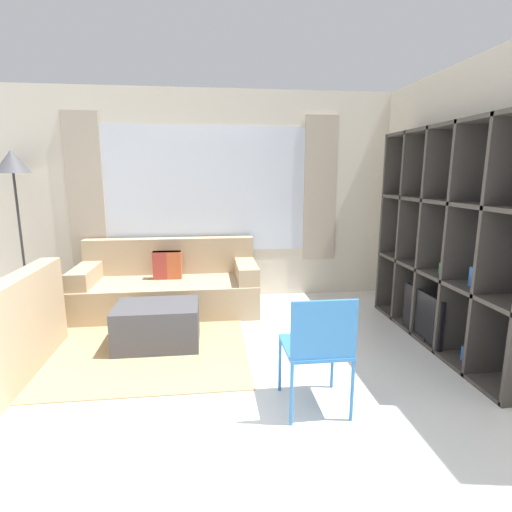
% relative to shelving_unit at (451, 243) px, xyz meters
% --- Properties ---
extents(ground_plane, '(16.00, 16.00, 0.00)m').
position_rel_shelving_unit_xyz_m(ground_plane, '(-2.29, -1.33, -1.01)').
color(ground_plane, silver).
extents(wall_back, '(6.07, 0.11, 2.70)m').
position_rel_shelving_unit_xyz_m(wall_back, '(-2.29, 1.84, 0.34)').
color(wall_back, beige).
rests_on(wall_back, ground_plane).
extents(wall_right, '(0.07, 4.34, 2.70)m').
position_rel_shelving_unit_xyz_m(wall_right, '(0.18, 0.24, 0.34)').
color(wall_right, beige).
rests_on(wall_right, ground_plane).
extents(area_rug, '(2.68, 2.00, 0.01)m').
position_rel_shelving_unit_xyz_m(area_rug, '(-3.28, 0.34, -1.01)').
color(area_rug, tan).
rests_on(area_rug, ground_plane).
extents(shelving_unit, '(0.36, 2.23, 2.10)m').
position_rel_shelving_unit_xyz_m(shelving_unit, '(0.00, 0.00, 0.00)').
color(shelving_unit, '#515660').
rests_on(shelving_unit, ground_plane).
extents(couch_main, '(2.13, 0.92, 0.85)m').
position_rel_shelving_unit_xyz_m(couch_main, '(-2.77, 1.35, -0.72)').
color(couch_main, tan).
rests_on(couch_main, ground_plane).
extents(ottoman, '(0.79, 0.57, 0.42)m').
position_rel_shelving_unit_xyz_m(ottoman, '(-2.79, 0.28, -0.80)').
color(ottoman, '#47474C').
rests_on(ottoman, ground_plane).
extents(floor_lamp, '(0.40, 0.40, 1.92)m').
position_rel_shelving_unit_xyz_m(floor_lamp, '(-4.50, 1.53, 0.68)').
color(floor_lamp, black).
rests_on(floor_lamp, ground_plane).
extents(folding_chair, '(0.44, 0.46, 0.86)m').
position_rel_shelving_unit_xyz_m(folding_chair, '(-1.55, -0.99, -0.50)').
color(folding_chair, '#3375B7').
rests_on(folding_chair, ground_plane).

